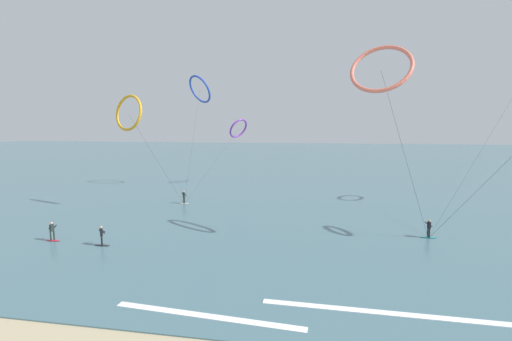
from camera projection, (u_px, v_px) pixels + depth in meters
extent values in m
cube|color=#476B75|center=(299.00, 157.00, 114.11)|extent=(400.00, 200.00, 0.08)
ellipsoid|color=red|center=(53.00, 240.00, 30.26)|extent=(1.40, 0.40, 0.06)
cylinder|color=#1E2823|center=(51.00, 236.00, 30.09)|extent=(0.12, 0.12, 0.80)
cylinder|color=#1E2823|center=(54.00, 235.00, 30.33)|extent=(0.12, 0.12, 0.80)
cube|color=#1E2823|center=(52.00, 228.00, 30.12)|extent=(0.31, 0.37, 0.62)
sphere|color=tan|center=(51.00, 223.00, 30.07)|extent=(0.22, 0.22, 0.22)
cylinder|color=#1E2823|center=(50.00, 228.00, 30.05)|extent=(0.50, 0.28, 0.39)
cylinder|color=#1E2823|center=(55.00, 226.00, 30.42)|extent=(0.50, 0.28, 0.39)
ellipsoid|color=black|center=(102.00, 245.00, 29.03)|extent=(1.40, 0.40, 0.06)
cylinder|color=black|center=(102.00, 240.00, 29.11)|extent=(0.12, 0.12, 0.80)
cylinder|color=black|center=(102.00, 241.00, 28.85)|extent=(0.12, 0.12, 0.80)
cube|color=black|center=(101.00, 232.00, 28.89)|extent=(0.34, 0.38, 0.62)
sphere|color=tan|center=(101.00, 227.00, 28.84)|extent=(0.22, 0.22, 0.22)
cylinder|color=black|center=(102.00, 230.00, 29.20)|extent=(0.47, 0.34, 0.39)
cylinder|color=black|center=(102.00, 232.00, 28.80)|extent=(0.47, 0.34, 0.39)
ellipsoid|color=silver|center=(184.00, 203.00, 44.94)|extent=(1.40, 0.40, 0.06)
cylinder|color=#1E2823|center=(184.00, 200.00, 44.99)|extent=(0.12, 0.12, 0.80)
cylinder|color=#1E2823|center=(185.00, 200.00, 44.78)|extent=(0.12, 0.12, 0.80)
cube|color=#1E2823|center=(184.00, 195.00, 44.80)|extent=(0.37, 0.36, 0.62)
sphere|color=tan|center=(184.00, 192.00, 44.75)|extent=(0.22, 0.22, 0.22)
cylinder|color=#1E2823|center=(183.00, 194.00, 45.08)|extent=(0.39, 0.44, 0.39)
cylinder|color=#1E2823|center=(185.00, 194.00, 44.75)|extent=(0.39, 0.44, 0.39)
ellipsoid|color=teal|center=(428.00, 238.00, 31.06)|extent=(1.40, 0.40, 0.06)
cylinder|color=black|center=(428.00, 232.00, 31.15)|extent=(0.12, 0.12, 0.80)
cylinder|color=black|center=(429.00, 233.00, 30.87)|extent=(0.12, 0.12, 0.80)
cube|color=black|center=(429.00, 225.00, 30.92)|extent=(0.25, 0.35, 0.62)
sphere|color=tan|center=(429.00, 221.00, 30.86)|extent=(0.22, 0.22, 0.22)
cylinder|color=black|center=(427.00, 224.00, 31.25)|extent=(0.51, 0.17, 0.39)
cylinder|color=black|center=(430.00, 225.00, 30.81)|extent=(0.51, 0.17, 0.39)
cylinder|color=#3F3F3F|center=(485.00, 144.00, 35.99)|extent=(14.59, 14.69, 16.51)
torus|color=#2647B7|center=(200.00, 89.00, 55.51)|extent=(5.40, 4.98, 4.38)
cylinder|color=#3F3F3F|center=(193.00, 141.00, 50.24)|extent=(1.85, 12.57, 15.91)
torus|color=purple|center=(238.00, 128.00, 58.44)|extent=(3.77, 4.24, 3.30)
cylinder|color=#3F3F3F|center=(215.00, 162.00, 51.71)|extent=(3.84, 15.71, 9.65)
torus|color=orange|center=(129.00, 113.00, 40.82)|extent=(4.50, 2.57, 4.37)
cylinder|color=#3F3F3F|center=(158.00, 161.00, 42.90)|extent=(5.24, 3.64, 11.55)
torus|color=#EA7260|center=(381.00, 68.00, 28.10)|extent=(5.76, 4.60, 4.31)
cylinder|color=#3F3F3F|center=(406.00, 159.00, 29.60)|extent=(5.10, 2.03, 14.61)
cube|color=white|center=(207.00, 317.00, 18.18)|extent=(10.59, 1.29, 0.12)
cube|color=white|center=(441.00, 319.00, 17.98)|extent=(18.84, 0.92, 0.12)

